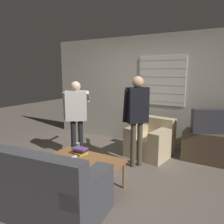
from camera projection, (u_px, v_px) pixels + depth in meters
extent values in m
plane|color=#665B51|center=(98.00, 177.00, 3.64)|extent=(16.00, 16.00, 0.00)
cube|color=#BCB7A8|center=(146.00, 91.00, 5.13)|extent=(5.20, 0.06, 2.55)
cube|color=silver|center=(162.00, 81.00, 4.85)|extent=(1.06, 0.02, 1.09)
cube|color=#A4A099|center=(161.00, 101.00, 4.93)|extent=(1.04, 0.00, 0.01)
cube|color=#A4A099|center=(161.00, 93.00, 4.89)|extent=(1.04, 0.00, 0.01)
cube|color=#A4A099|center=(161.00, 85.00, 4.86)|extent=(1.04, 0.00, 0.01)
cube|color=#A4A099|center=(162.00, 77.00, 4.83)|extent=(1.04, 0.00, 0.01)
cube|color=#A4A099|center=(162.00, 68.00, 4.79)|extent=(1.04, 0.00, 0.01)
cube|color=#A4A099|center=(162.00, 60.00, 4.76)|extent=(1.04, 0.00, 0.01)
cube|color=#424247|center=(38.00, 193.00, 2.81)|extent=(1.87, 1.02, 0.40)
cube|color=#424247|center=(16.00, 171.00, 2.45)|extent=(1.80, 0.42, 0.47)
cube|color=#424247|center=(90.00, 184.00, 2.45)|extent=(0.34, 0.83, 0.18)
cube|color=#38704C|center=(20.00, 165.00, 2.91)|extent=(0.42, 0.35, 0.37)
cube|color=#C6B289|center=(150.00, 146.00, 4.53)|extent=(0.90, 0.88, 0.42)
cube|color=#C6B289|center=(157.00, 125.00, 4.68)|extent=(0.82, 0.31, 0.36)
cube|color=#C6B289|center=(162.00, 135.00, 4.30)|extent=(0.35, 0.80, 0.19)
cube|color=#C6B289|center=(138.00, 130.00, 4.65)|extent=(0.35, 0.80, 0.19)
cube|color=brown|center=(85.00, 159.00, 3.30)|extent=(1.16, 0.54, 0.04)
cylinder|color=brown|center=(69.00, 161.00, 3.80)|extent=(0.04, 0.04, 0.41)
cylinder|color=brown|center=(124.00, 175.00, 3.26)|extent=(0.04, 0.04, 0.41)
cylinder|color=brown|center=(49.00, 171.00, 3.41)|extent=(0.04, 0.04, 0.41)
cylinder|color=brown|center=(108.00, 190.00, 2.87)|extent=(0.04, 0.04, 0.41)
cube|color=#4C3D2D|center=(212.00, 148.00, 4.19)|extent=(1.07, 0.45, 0.59)
cube|color=#2D2D33|center=(215.00, 121.00, 4.09)|extent=(0.82, 0.55, 0.45)
cube|color=black|center=(212.00, 120.00, 4.19)|extent=(0.63, 0.32, 0.37)
cylinder|color=black|center=(74.00, 139.00, 4.41)|extent=(0.10, 0.10, 0.78)
cylinder|color=black|center=(81.00, 139.00, 4.42)|extent=(0.10, 0.10, 0.78)
cube|color=beige|center=(76.00, 106.00, 4.29)|extent=(0.45, 0.40, 0.59)
sphere|color=beige|center=(76.00, 86.00, 4.22)|extent=(0.19, 0.19, 0.19)
cylinder|color=beige|center=(65.00, 106.00, 4.32)|extent=(0.14, 0.17, 0.56)
cylinder|color=beige|center=(88.00, 96.00, 4.53)|extent=(0.37, 0.49, 0.26)
cube|color=white|center=(88.00, 99.00, 4.80)|extent=(0.07, 0.08, 0.13)
cylinder|color=#4C4233|center=(133.00, 145.00, 3.98)|extent=(0.10, 0.10, 0.84)
cylinder|color=#4C4233|center=(140.00, 144.00, 4.03)|extent=(0.10, 0.10, 0.84)
cube|color=black|center=(137.00, 105.00, 3.87)|extent=(0.39, 0.41, 0.63)
sphere|color=tan|center=(138.00, 82.00, 3.79)|extent=(0.20, 0.20, 0.20)
cylinder|color=black|center=(126.00, 106.00, 3.84)|extent=(0.17, 0.15, 0.60)
cylinder|color=black|center=(140.00, 92.00, 4.17)|extent=(0.50, 0.43, 0.22)
cube|color=white|center=(134.00, 94.00, 4.45)|extent=(0.07, 0.07, 0.13)
cube|color=gold|center=(80.00, 153.00, 3.44)|extent=(0.21, 0.21, 0.04)
cube|color=black|center=(80.00, 151.00, 3.43)|extent=(0.17, 0.16, 0.04)
cube|color=#75387F|center=(80.00, 149.00, 3.43)|extent=(0.22, 0.15, 0.02)
cylinder|color=#238E47|center=(78.00, 147.00, 3.61)|extent=(0.07, 0.07, 0.12)
cylinder|color=silver|center=(78.00, 143.00, 3.59)|extent=(0.06, 0.06, 0.00)
cube|color=white|center=(73.00, 157.00, 3.28)|extent=(0.05, 0.13, 0.02)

